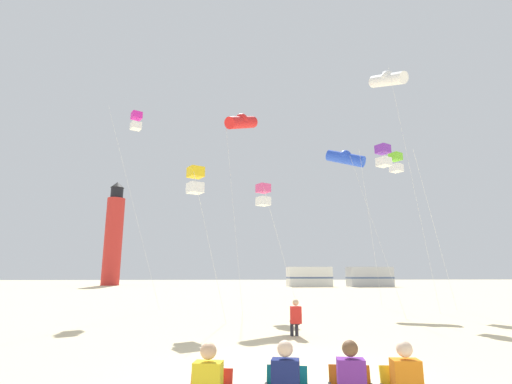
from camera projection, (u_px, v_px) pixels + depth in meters
name	position (u px, v px, depth m)	size (l,w,h in m)	color
ground	(284.00, 380.00, 7.16)	(200.00, 200.00, 0.00)	beige
kite_flyer_standing	(295.00, 317.00, 12.02)	(0.34, 0.51, 1.16)	red
kite_tube_scarlet	(242.00, 122.00, 21.92)	(2.09, 2.39, 11.25)	silver
kite_box_lime	(396.00, 163.00, 22.44)	(3.07, 3.07, 8.96)	silver
kite_box_gold	(195.00, 180.00, 16.20)	(1.83, 1.83, 6.44)	silver
kite_tube_white	(388.00, 79.00, 21.70)	(2.28, 2.75, 13.57)	silver
kite_box_violet	(383.00, 156.00, 19.73)	(2.12, 2.12, 8.54)	silver
kite_tube_blue	(345.00, 158.00, 23.68)	(3.04, 2.87, 9.73)	silver
kite_box_magenta	(136.00, 121.00, 23.99)	(3.30, 2.66, 11.99)	silver
kite_box_rainbow	(263.00, 195.00, 19.91)	(2.17, 2.17, 6.58)	silver
lighthouse_distant	(114.00, 236.00, 61.29)	(2.80, 2.80, 16.80)	red
rv_van_white	(309.00, 277.00, 55.08)	(6.59, 2.79, 2.80)	white
rv_van_silver	(370.00, 277.00, 54.60)	(6.60, 2.82, 2.80)	#B7BABF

